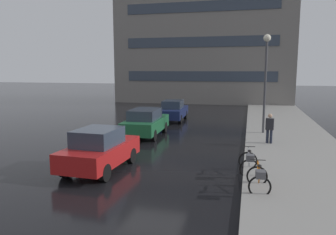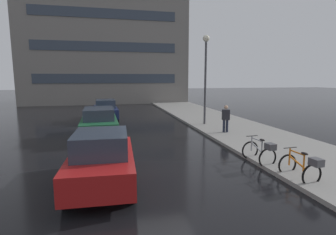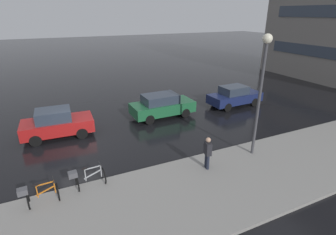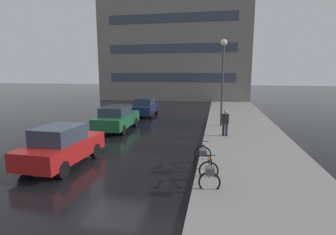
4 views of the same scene
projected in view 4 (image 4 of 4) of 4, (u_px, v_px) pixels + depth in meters
ground_plane at (115, 161)px, 11.40m from camera, size 140.00×140.00×0.00m
sidewalk_kerb at (239, 122)px, 19.97m from camera, size 4.80×60.00×0.14m
bicycle_nearest at (209, 174)px, 8.63m from camera, size 0.77×1.36×0.96m
bicycle_second at (203, 156)px, 10.41m from camera, size 0.80×1.42×0.98m
car_red at (62, 146)px, 10.69m from camera, size 1.96×3.96×1.67m
car_green at (117, 118)px, 17.26m from camera, size 1.97×4.34×1.62m
car_navy at (145, 107)px, 22.99m from camera, size 1.88×4.27×1.58m
pedestrian at (225, 122)px, 15.14m from camera, size 0.43×0.30×1.68m
streetlamp at (223, 69)px, 17.40m from camera, size 0.43×0.43×5.93m
building_facade_main at (176, 37)px, 37.10m from camera, size 20.14×8.23×17.37m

